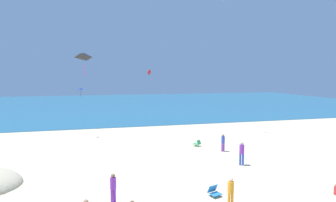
{
  "coord_description": "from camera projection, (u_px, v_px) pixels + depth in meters",
  "views": [
    {
      "loc": [
        -5.03,
        -13.01,
        6.59
      ],
      "look_at": [
        0.0,
        6.25,
        4.8
      ],
      "focal_mm": 31.31,
      "sensor_mm": 36.0,
      "label": 1
    }
  ],
  "objects": [
    {
      "name": "kite_black",
      "position": [
        84.0,
        56.0,
        13.37
      ],
      "size": [
        0.82,
        0.76,
        1.12
      ],
      "rotation": [
        0.0,
        0.0,
        5.8
      ],
      "color": "black"
    },
    {
      "name": "person_4",
      "position": [
        113.0,
        186.0,
        14.92
      ],
      "size": [
        0.44,
        0.44,
        1.58
      ],
      "rotation": [
        0.0,
        0.0,
        2.2
      ],
      "color": "purple",
      "rests_on": "ground_plane"
    },
    {
      "name": "person_0",
      "position": [
        223.0,
        142.0,
        25.15
      ],
      "size": [
        0.31,
        0.31,
        1.49
      ],
      "rotation": [
        0.0,
        0.0,
        1.61
      ],
      "color": "purple",
      "rests_on": "ground_plane"
    },
    {
      "name": "beach_chair_mid_beach",
      "position": [
        214.0,
        191.0,
        15.93
      ],
      "size": [
        0.75,
        0.76,
        0.58
      ],
      "rotation": [
        0.0,
        0.0,
        5.04
      ],
      "color": "#2370B2",
      "rests_on": "ground_plane"
    },
    {
      "name": "ocean_water",
      "position": [
        115.0,
        104.0,
        65.83
      ],
      "size": [
        120.0,
        60.0,
        0.05
      ],
      "primitive_type": "cube",
      "color": "#236084",
      "rests_on": "ground_plane"
    },
    {
      "name": "person_6",
      "position": [
        242.0,
        152.0,
        21.28
      ],
      "size": [
        0.46,
        0.46,
        1.74
      ],
      "rotation": [
        0.0,
        0.0,
        1.16
      ],
      "color": "blue",
      "rests_on": "ground_plane"
    },
    {
      "name": "kite_red",
      "position": [
        149.0,
        72.0,
        40.17
      ],
      "size": [
        0.67,
        0.59,
        1.34
      ],
      "rotation": [
        0.0,
        0.0,
        3.76
      ],
      "color": "red"
    },
    {
      "name": "ground_plane",
      "position": [
        156.0,
        155.0,
        24.03
      ],
      "size": [
        120.0,
        120.0,
        0.0
      ],
      "primitive_type": "plane",
      "color": "beige"
    },
    {
      "name": "beach_chair_far_right",
      "position": [
        197.0,
        143.0,
        27.03
      ],
      "size": [
        0.79,
        0.82,
        0.59
      ],
      "rotation": [
        0.0,
        0.0,
        2.22
      ],
      "color": "#2D9956",
      "rests_on": "ground_plane"
    },
    {
      "name": "person_2",
      "position": [
        231.0,
        190.0,
        14.45
      ],
      "size": [
        0.33,
        0.33,
        1.56
      ],
      "rotation": [
        0.0,
        0.0,
        1.51
      ],
      "color": "orange",
      "rests_on": "ground_plane"
    },
    {
      "name": "kite_blue",
      "position": [
        81.0,
        89.0,
        30.53
      ],
      "size": [
        0.53,
        0.52,
        1.05
      ],
      "rotation": [
        0.0,
        0.0,
        0.68
      ],
      "color": "blue"
    }
  ]
}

